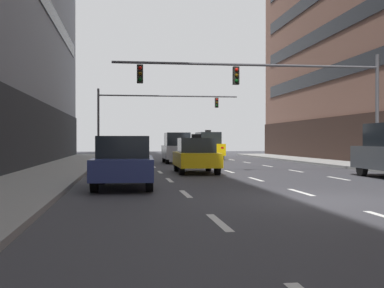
% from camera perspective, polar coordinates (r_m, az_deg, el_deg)
% --- Properties ---
extents(ground_plane, '(120.00, 120.00, 0.00)m').
position_cam_1_polar(ground_plane, '(13.22, 15.16, -6.16)').
color(ground_plane, '#38383D').
extents(lane_stripe_l1_s3, '(0.16, 2.00, 0.01)m').
position_cam_1_polar(lane_stripe_l1_s3, '(9.38, 3.06, -8.81)').
color(lane_stripe_l1_s3, silver).
rests_on(lane_stripe_l1_s3, ground).
extents(lane_stripe_l1_s4, '(0.16, 2.00, 0.01)m').
position_cam_1_polar(lane_stripe_l1_s4, '(14.28, -0.73, -5.65)').
color(lane_stripe_l1_s4, silver).
rests_on(lane_stripe_l1_s4, ground).
extents(lane_stripe_l1_s5, '(0.16, 2.00, 0.01)m').
position_cam_1_polar(lane_stripe_l1_s5, '(19.24, -2.56, -4.10)').
color(lane_stripe_l1_s5, silver).
rests_on(lane_stripe_l1_s5, ground).
extents(lane_stripe_l1_s6, '(0.16, 2.00, 0.01)m').
position_cam_1_polar(lane_stripe_l1_s6, '(24.21, -3.64, -3.18)').
color(lane_stripe_l1_s6, silver).
rests_on(lane_stripe_l1_s6, ground).
extents(lane_stripe_l1_s7, '(0.16, 2.00, 0.01)m').
position_cam_1_polar(lane_stripe_l1_s7, '(29.19, -4.35, -2.58)').
color(lane_stripe_l1_s7, silver).
rests_on(lane_stripe_l1_s7, ground).
extents(lane_stripe_l1_s8, '(0.16, 2.00, 0.01)m').
position_cam_1_polar(lane_stripe_l1_s8, '(34.17, -4.85, -2.15)').
color(lane_stripe_l1_s8, silver).
rests_on(lane_stripe_l1_s8, ground).
extents(lane_stripe_l1_s9, '(0.16, 2.00, 0.01)m').
position_cam_1_polar(lane_stripe_l1_s9, '(39.17, -5.22, -1.83)').
color(lane_stripe_l1_s9, silver).
rests_on(lane_stripe_l1_s9, ground).
extents(lane_stripe_l1_s10, '(0.16, 2.00, 0.01)m').
position_cam_1_polar(lane_stripe_l1_s10, '(44.16, -5.51, -1.59)').
color(lane_stripe_l1_s10, silver).
rests_on(lane_stripe_l1_s10, ground).
extents(lane_stripe_l2_s4, '(0.16, 2.00, 0.01)m').
position_cam_1_polar(lane_stripe_l2_s4, '(15.07, 12.19, -5.34)').
color(lane_stripe_l2_s4, silver).
rests_on(lane_stripe_l2_s4, ground).
extents(lane_stripe_l2_s5, '(0.16, 2.00, 0.01)m').
position_cam_1_polar(lane_stripe_l2_s5, '(19.83, 7.24, -3.97)').
color(lane_stripe_l2_s5, silver).
rests_on(lane_stripe_l2_s5, ground).
extents(lane_stripe_l2_s6, '(0.16, 2.00, 0.01)m').
position_cam_1_polar(lane_stripe_l2_s6, '(24.68, 4.22, -3.12)').
color(lane_stripe_l2_s6, silver).
rests_on(lane_stripe_l2_s6, ground).
extents(lane_stripe_l2_s7, '(0.16, 2.00, 0.01)m').
position_cam_1_polar(lane_stripe_l2_s7, '(29.58, 2.21, -2.54)').
color(lane_stripe_l2_s7, silver).
rests_on(lane_stripe_l2_s7, ground).
extents(lane_stripe_l2_s8, '(0.16, 2.00, 0.01)m').
position_cam_1_polar(lane_stripe_l2_s8, '(34.51, 0.77, -2.13)').
color(lane_stripe_l2_s8, silver).
rests_on(lane_stripe_l2_s8, ground).
extents(lane_stripe_l2_s9, '(0.16, 2.00, 0.01)m').
position_cam_1_polar(lane_stripe_l2_s9, '(39.46, -0.31, -1.82)').
color(lane_stripe_l2_s9, silver).
rests_on(lane_stripe_l2_s9, ground).
extents(lane_stripe_l2_s10, '(0.16, 2.00, 0.01)m').
position_cam_1_polar(lane_stripe_l2_s10, '(44.42, -1.15, -1.57)').
color(lane_stripe_l2_s10, silver).
rests_on(lane_stripe_l2_s10, ground).
extents(lane_stripe_l3_s5, '(0.16, 2.00, 0.01)m').
position_cam_1_polar(lane_stripe_l3_s5, '(20.96, 16.22, -3.75)').
color(lane_stripe_l3_s5, silver).
rests_on(lane_stripe_l3_s5, ground).
extents(lane_stripe_l3_s6, '(0.16, 2.00, 0.01)m').
position_cam_1_polar(lane_stripe_l3_s6, '(25.60, 11.66, -3.00)').
color(lane_stripe_l3_s6, silver).
rests_on(lane_stripe_l3_s6, ground).
extents(lane_stripe_l3_s7, '(0.16, 2.00, 0.01)m').
position_cam_1_polar(lane_stripe_l3_s7, '(30.35, 8.51, -2.47)').
color(lane_stripe_l3_s7, silver).
rests_on(lane_stripe_l3_s7, ground).
extents(lane_stripe_l3_s8, '(0.16, 2.00, 0.01)m').
position_cam_1_polar(lane_stripe_l3_s8, '(35.17, 6.23, -2.08)').
color(lane_stripe_l3_s8, silver).
rests_on(lane_stripe_l3_s8, ground).
extents(lane_stripe_l3_s9, '(0.16, 2.00, 0.01)m').
position_cam_1_polar(lane_stripe_l3_s9, '(40.04, 4.49, -1.78)').
color(lane_stripe_l3_s9, silver).
rests_on(lane_stripe_l3_s9, ground).
extents(lane_stripe_l3_s10, '(0.16, 2.00, 0.01)m').
position_cam_1_polar(lane_stripe_l3_s10, '(44.94, 3.14, -1.55)').
color(lane_stripe_l3_s10, silver).
rests_on(lane_stripe_l3_s10, ground).
extents(car_driving_0, '(2.01, 4.46, 1.65)m').
position_cam_1_polar(car_driving_0, '(16.18, -7.72, -2.08)').
color(car_driving_0, black).
rests_on(car_driving_0, ground).
extents(taxi_driving_1, '(2.05, 4.60, 2.38)m').
position_cam_1_polar(taxi_driving_1, '(40.99, 1.82, -0.21)').
color(taxi_driving_1, black).
rests_on(taxi_driving_1, ground).
extents(taxi_driving_2, '(1.89, 4.38, 1.81)m').
position_cam_1_polar(taxi_driving_2, '(23.40, 0.45, -1.34)').
color(taxi_driving_2, black).
rests_on(taxi_driving_2, ground).
extents(car_driving_3, '(1.77, 4.23, 2.04)m').
position_cam_1_polar(car_driving_3, '(33.91, -1.72, -0.46)').
color(car_driving_3, black).
rests_on(car_driving_3, ground).
extents(traffic_signal_0, '(12.90, 0.35, 5.57)m').
position_cam_1_polar(traffic_signal_0, '(24.41, 9.87, 6.62)').
color(traffic_signal_0, '#4C4C51').
rests_on(traffic_signal_0, sidewalk_right).
extents(traffic_signal_1, '(11.77, 0.35, 5.68)m').
position_cam_1_polar(traffic_signal_1, '(42.39, -5.13, 3.99)').
color(traffic_signal_1, '#4C4C51').
rests_on(traffic_signal_1, sidewalk_left).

